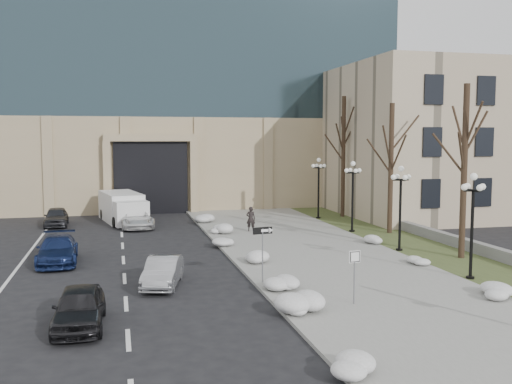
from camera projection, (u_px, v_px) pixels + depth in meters
ground at (348, 345)px, 17.33m from camera, size 160.00×160.00×0.00m
sidewalk at (308, 250)px, 31.69m from camera, size 9.00×40.00×0.12m
curb at (228, 254)px, 30.62m from camera, size 0.30×40.00×0.14m
grass_strip at (413, 245)px, 33.23m from camera, size 4.00×40.00×0.10m
stone_wall at (426, 233)px, 35.61m from camera, size 0.50×30.00×0.70m
office_tower at (162, 16)px, 57.25m from camera, size 40.00×24.70×36.00m
classical_building at (459, 141)px, 49.02m from camera, size 22.00×18.12×12.00m
car_a at (79, 307)px, 18.85m from camera, size 1.70×4.01×1.35m
car_b at (163, 272)px, 24.13m from camera, size 2.17×3.96×1.24m
car_c at (57, 250)px, 28.57m from camera, size 2.10×4.78×1.36m
car_d at (136, 219)px, 39.79m from camera, size 2.47×4.82×1.30m
car_e at (56, 217)px, 40.63m from camera, size 1.75×4.00×1.34m
pedestrian at (251, 219)px, 37.61m from camera, size 0.70×0.57×1.65m
box_truck at (123, 208)px, 42.49m from camera, size 3.65×7.17×2.17m
one_way_sign at (266, 237)px, 24.29m from camera, size 0.94×0.27×2.49m
keep_sign at (355, 266)px, 21.07m from camera, size 0.46×0.09×2.12m
snow_clump_a at (355, 368)px, 14.80m from camera, size 1.10×1.60×0.36m
snow_clump_b at (305, 309)px, 19.92m from camera, size 1.10×1.60×0.36m
snow_clump_c at (278, 283)px, 23.52m from camera, size 1.10×1.60×0.36m
snow_clump_d at (250, 258)px, 28.40m from camera, size 1.10×1.60×0.36m
snow_clump_e at (224, 243)px, 32.52m from camera, size 1.10×1.60×0.36m
snow_clump_f at (220, 230)px, 37.08m from camera, size 1.10×1.60×0.36m
snow_clump_g at (208, 220)px, 41.54m from camera, size 1.10×1.60×0.36m
snow_clump_h at (501, 294)px, 21.86m from camera, size 1.10×1.60×0.36m
snow_clump_i at (422, 262)px, 27.59m from camera, size 1.10×1.60×0.36m
snow_clump_j at (370, 241)px, 33.26m from camera, size 1.10×1.60×0.36m
snow_clump_k at (293, 307)px, 20.20m from camera, size 1.10×1.60×0.36m
lamppost_a at (473, 212)px, 24.80m from camera, size 1.18×1.18×4.76m
lamppost_b at (400, 197)px, 31.09m from camera, size 1.18×1.18×4.76m
lamppost_c at (353, 187)px, 37.37m from camera, size 1.18×1.18×4.76m
lamppost_d at (319, 180)px, 43.66m from camera, size 1.18×1.18×4.76m
tree_near at (465, 147)px, 28.93m from camera, size 3.20×3.20×9.00m
tree_mid at (391, 150)px, 36.70m from camera, size 3.20×3.20×8.50m
tree_far at (343, 139)px, 44.37m from camera, size 3.20×3.20×9.50m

